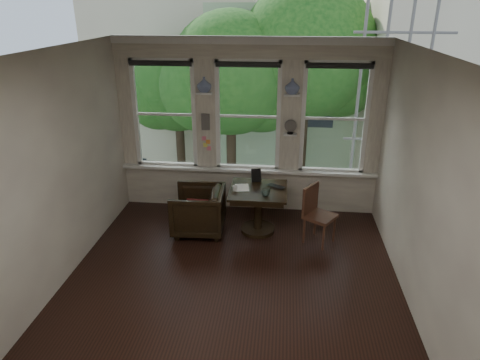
# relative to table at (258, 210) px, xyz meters

# --- Properties ---
(ground) EXTENTS (4.50, 4.50, 0.00)m
(ground) POSITION_rel_table_xyz_m (-0.25, -1.33, -0.38)
(ground) COLOR black
(ground) RESTS_ON ground
(ceiling) EXTENTS (4.50, 4.50, 0.00)m
(ceiling) POSITION_rel_table_xyz_m (-0.25, -1.33, 2.62)
(ceiling) COLOR silver
(ceiling) RESTS_ON ground
(wall_back) EXTENTS (4.50, 0.00, 4.50)m
(wall_back) POSITION_rel_table_xyz_m (-0.25, 0.92, 1.12)
(wall_back) COLOR beige
(wall_back) RESTS_ON ground
(wall_front) EXTENTS (4.50, 0.00, 4.50)m
(wall_front) POSITION_rel_table_xyz_m (-0.25, -3.58, 1.12)
(wall_front) COLOR beige
(wall_front) RESTS_ON ground
(wall_left) EXTENTS (0.00, 4.50, 4.50)m
(wall_left) POSITION_rel_table_xyz_m (-2.50, -1.33, 1.12)
(wall_left) COLOR beige
(wall_left) RESTS_ON ground
(wall_right) EXTENTS (0.00, 4.50, 4.50)m
(wall_right) POSITION_rel_table_xyz_m (2.00, -1.33, 1.12)
(wall_right) COLOR beige
(wall_right) RESTS_ON ground
(window_left) EXTENTS (1.10, 0.12, 1.90)m
(window_left) POSITION_rel_table_xyz_m (-1.70, 0.92, 1.32)
(window_left) COLOR white
(window_left) RESTS_ON ground
(window_center) EXTENTS (1.10, 0.12, 1.90)m
(window_center) POSITION_rel_table_xyz_m (-0.25, 0.92, 1.32)
(window_center) COLOR white
(window_center) RESTS_ON ground
(window_right) EXTENTS (1.10, 0.12, 1.90)m
(window_right) POSITION_rel_table_xyz_m (1.20, 0.92, 1.32)
(window_right) COLOR white
(window_right) RESTS_ON ground
(shelf_left) EXTENTS (0.26, 0.16, 0.03)m
(shelf_left) POSITION_rel_table_xyz_m (-0.98, 0.82, 1.73)
(shelf_left) COLOR white
(shelf_left) RESTS_ON ground
(shelf_right) EXTENTS (0.26, 0.16, 0.03)m
(shelf_right) POSITION_rel_table_xyz_m (0.47, 0.82, 1.73)
(shelf_right) COLOR white
(shelf_right) RESTS_ON ground
(intercom) EXTENTS (0.14, 0.06, 0.28)m
(intercom) POSITION_rel_table_xyz_m (-0.98, 0.85, 1.23)
(intercom) COLOR #59544F
(intercom) RESTS_ON ground
(sticky_notes) EXTENTS (0.16, 0.01, 0.24)m
(sticky_notes) POSITION_rel_table_xyz_m (-0.98, 0.85, 0.88)
(sticky_notes) COLOR pink
(sticky_notes) RESTS_ON ground
(desk_fan) EXTENTS (0.20, 0.20, 0.24)m
(desk_fan) POSITION_rel_table_xyz_m (0.47, 0.80, 1.16)
(desk_fan) COLOR #59544F
(desk_fan) RESTS_ON ground
(vase_left) EXTENTS (0.24, 0.24, 0.25)m
(vase_left) POSITION_rel_table_xyz_m (-0.98, 0.82, 1.86)
(vase_left) COLOR silver
(vase_left) RESTS_ON shelf_left
(vase_right) EXTENTS (0.24, 0.24, 0.25)m
(vase_right) POSITION_rel_table_xyz_m (0.47, 0.82, 1.86)
(vase_right) COLOR silver
(vase_right) RESTS_ON shelf_right
(table) EXTENTS (0.90, 0.90, 0.75)m
(table) POSITION_rel_table_xyz_m (0.00, 0.00, 0.00)
(table) COLOR black
(table) RESTS_ON ground
(armchair_left) EXTENTS (0.86, 0.84, 0.76)m
(armchair_left) POSITION_rel_table_xyz_m (-0.97, -0.12, 0.00)
(armchair_left) COLOR black
(armchair_left) RESTS_ON ground
(cushion_red) EXTENTS (0.45, 0.45, 0.06)m
(cushion_red) POSITION_rel_table_xyz_m (-0.97, -0.12, 0.08)
(cushion_red) COLOR maroon
(cushion_red) RESTS_ON armchair_left
(side_chair_right) EXTENTS (0.58, 0.58, 0.92)m
(side_chair_right) POSITION_rel_table_xyz_m (0.97, -0.26, 0.09)
(side_chair_right) COLOR #432218
(side_chair_right) RESTS_ON ground
(laptop) EXTENTS (0.35, 0.32, 0.02)m
(laptop) POSITION_rel_table_xyz_m (0.25, 0.07, 0.39)
(laptop) COLOR black
(laptop) RESTS_ON table
(mug) EXTENTS (0.09, 0.09, 0.08)m
(mug) POSITION_rel_table_xyz_m (-0.37, -0.10, 0.42)
(mug) COLOR white
(mug) RESTS_ON table
(drinking_glass) EXTENTS (0.17, 0.17, 0.11)m
(drinking_glass) POSITION_rel_table_xyz_m (0.13, -0.25, 0.43)
(drinking_glass) COLOR white
(drinking_glass) RESTS_ON table
(tablet) EXTENTS (0.17, 0.12, 0.22)m
(tablet) POSITION_rel_table_xyz_m (-0.06, 0.31, 0.48)
(tablet) COLOR black
(tablet) RESTS_ON table
(papers) EXTENTS (0.26, 0.33, 0.00)m
(papers) POSITION_rel_table_xyz_m (-0.27, 0.03, 0.38)
(papers) COLOR silver
(papers) RESTS_ON table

